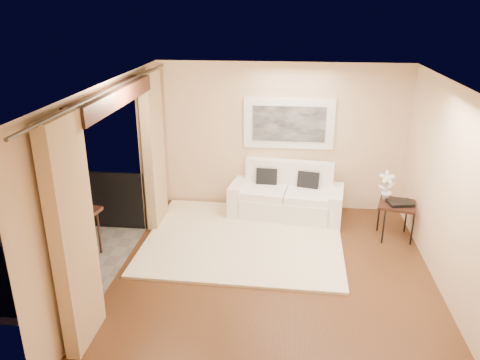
# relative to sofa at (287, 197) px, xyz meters

# --- Properties ---
(floor) EXTENTS (5.00, 5.00, 0.00)m
(floor) POSITION_rel_sofa_xyz_m (-0.14, -2.09, -0.34)
(floor) COLOR #553119
(floor) RESTS_ON ground
(room_shell) EXTENTS (5.00, 6.40, 5.00)m
(room_shell) POSITION_rel_sofa_xyz_m (-2.27, -2.09, 2.18)
(room_shell) COLOR white
(room_shell) RESTS_ON ground
(balcony) EXTENTS (1.81, 2.60, 1.17)m
(balcony) POSITION_rel_sofa_xyz_m (-3.45, -2.09, -0.16)
(balcony) COLOR #605B56
(balcony) RESTS_ON ground
(curtains) EXTENTS (0.16, 4.80, 2.64)m
(curtains) POSITION_rel_sofa_xyz_m (-2.25, -2.09, 1.00)
(curtains) COLOR tan
(curtains) RESTS_ON ground
(artwork) EXTENTS (1.62, 0.07, 0.92)m
(artwork) POSITION_rel_sofa_xyz_m (-0.01, 0.37, 1.28)
(artwork) COLOR white
(artwork) RESTS_ON room_shell
(rug) EXTENTS (3.22, 2.82, 0.04)m
(rug) POSITION_rel_sofa_xyz_m (-0.67, -1.07, -0.32)
(rug) COLOR #FFF1CD
(rug) RESTS_ON floor
(sofa) EXTENTS (2.09, 1.11, 0.96)m
(sofa) POSITION_rel_sofa_xyz_m (0.00, 0.00, 0.00)
(sofa) COLOR white
(sofa) RESTS_ON floor
(side_table) EXTENTS (0.69, 0.69, 0.61)m
(side_table) POSITION_rel_sofa_xyz_m (1.79, -0.71, 0.22)
(side_table) COLOR black
(side_table) RESTS_ON floor
(tray) EXTENTS (0.43, 0.35, 0.05)m
(tray) POSITION_rel_sofa_xyz_m (1.82, -0.75, 0.30)
(tray) COLOR black
(tray) RESTS_ON side_table
(orchid) EXTENTS (0.28, 0.20, 0.50)m
(orchid) POSITION_rel_sofa_xyz_m (1.61, -0.59, 0.53)
(orchid) COLOR white
(orchid) RESTS_ON side_table
(bistro_table) EXTENTS (0.77, 0.77, 0.80)m
(bistro_table) POSITION_rel_sofa_xyz_m (-3.12, -2.00, 0.38)
(bistro_table) COLOR black
(bistro_table) RESTS_ON balcony
(balcony_chair_far) EXTENTS (0.49, 0.50, 0.96)m
(balcony_chair_far) POSITION_rel_sofa_xyz_m (-3.61, -1.69, 0.22)
(balcony_chair_far) COLOR black
(balcony_chair_far) RESTS_ON balcony
(balcony_chair_near) EXTENTS (0.49, 0.49, 0.90)m
(balcony_chair_near) POSITION_rel_sofa_xyz_m (-2.89, -2.85, 0.18)
(balcony_chair_near) COLOR black
(balcony_chair_near) RESTS_ON balcony
(ice_bucket) EXTENTS (0.18, 0.18, 0.20)m
(ice_bucket) POSITION_rel_sofa_xyz_m (-3.31, -1.90, 0.56)
(ice_bucket) COLOR silver
(ice_bucket) RESTS_ON bistro_table
(candle) EXTENTS (0.06, 0.06, 0.07)m
(candle) POSITION_rel_sofa_xyz_m (-3.03, -1.90, 0.49)
(candle) COLOR red
(candle) RESTS_ON bistro_table
(vase) EXTENTS (0.04, 0.04, 0.18)m
(vase) POSITION_rel_sofa_xyz_m (-3.19, -2.21, 0.55)
(vase) COLOR white
(vase) RESTS_ON bistro_table
(glass_a) EXTENTS (0.06, 0.06, 0.12)m
(glass_a) POSITION_rel_sofa_xyz_m (-3.03, -2.09, 0.52)
(glass_a) COLOR silver
(glass_a) RESTS_ON bistro_table
(glass_b) EXTENTS (0.06, 0.06, 0.12)m
(glass_b) POSITION_rel_sofa_xyz_m (-3.00, -1.99, 0.52)
(glass_b) COLOR silver
(glass_b) RESTS_ON bistro_table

